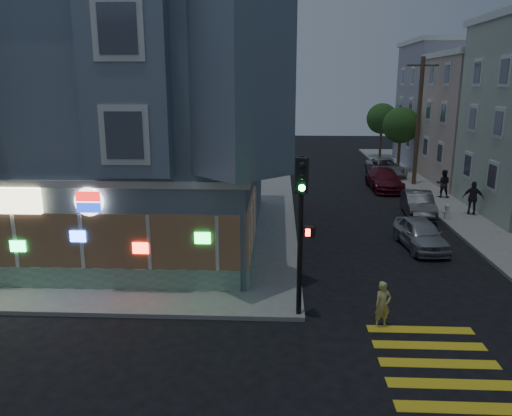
# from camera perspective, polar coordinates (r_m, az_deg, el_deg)

# --- Properties ---
(ground) EXTENTS (120.00, 120.00, 0.00)m
(ground) POSITION_cam_1_polar(r_m,az_deg,el_deg) (14.66, -6.26, -16.12)
(ground) COLOR black
(ground) RESTS_ON ground
(sidewalk_nw) EXTENTS (33.00, 42.00, 0.15)m
(sidewalk_nw) POSITION_cam_1_polar(r_m,az_deg,el_deg) (39.47, -20.67, 2.54)
(sidewalk_nw) COLOR gray
(sidewalk_nw) RESTS_ON ground
(corner_building) EXTENTS (14.60, 14.60, 11.40)m
(corner_building) POSITION_cam_1_polar(r_m,az_deg,el_deg) (24.91, -16.59, 9.97)
(corner_building) COLOR slate
(corner_building) RESTS_ON sidewalk_nw
(row_house_d) EXTENTS (12.00, 8.60, 10.50)m
(row_house_d) POSITION_cam_1_polar(r_m,az_deg,el_deg) (49.68, 23.63, 10.68)
(row_house_d) COLOR #9B97A7
(row_house_d) RESTS_ON sidewalk_ne
(utility_pole) EXTENTS (2.20, 0.30, 9.00)m
(utility_pole) POSITION_cam_1_polar(r_m,az_deg,el_deg) (37.90, 18.08, 9.53)
(utility_pole) COLOR #4C3826
(utility_pole) RESTS_ON sidewalk_ne
(street_tree_near) EXTENTS (3.00, 3.00, 5.30)m
(street_tree_near) POSITION_cam_1_polar(r_m,az_deg,el_deg) (43.81, 16.22, 9.06)
(street_tree_near) COLOR #4C3826
(street_tree_near) RESTS_ON sidewalk_ne
(street_tree_far) EXTENTS (3.00, 3.00, 5.30)m
(street_tree_far) POSITION_cam_1_polar(r_m,az_deg,el_deg) (51.61, 14.19, 9.87)
(street_tree_far) COLOR #4C3826
(street_tree_far) RESTS_ON sidewalk_ne
(running_child) EXTENTS (0.63, 0.52, 1.49)m
(running_child) POSITION_cam_1_polar(r_m,az_deg,el_deg) (16.08, 14.29, -10.66)
(running_child) COLOR #CEC069
(running_child) RESTS_ON ground
(pedestrian_a) EXTENTS (1.05, 0.93, 1.80)m
(pedestrian_a) POSITION_cam_1_polar(r_m,az_deg,el_deg) (34.45, 20.61, 2.63)
(pedestrian_a) COLOR black
(pedestrian_a) RESTS_ON sidewalk_ne
(pedestrian_b) EXTENTS (1.20, 0.81, 1.90)m
(pedestrian_b) POSITION_cam_1_polar(r_m,az_deg,el_deg) (30.47, 23.56, 1.05)
(pedestrian_b) COLOR #29242D
(pedestrian_b) RESTS_ON sidewalk_ne
(parked_car_a) EXTENTS (1.93, 4.12, 1.37)m
(parked_car_a) POSITION_cam_1_polar(r_m,az_deg,el_deg) (23.97, 18.29, -2.81)
(parked_car_a) COLOR #A4A6AC
(parked_car_a) RESTS_ON ground
(parked_car_b) EXTENTS (1.88, 4.34, 1.39)m
(parked_car_b) POSITION_cam_1_polar(r_m,az_deg,el_deg) (29.71, 18.04, 0.42)
(parked_car_b) COLOR #3C3F42
(parked_car_b) RESTS_ON ground
(parked_car_c) EXTENTS (2.12, 5.07, 1.46)m
(parked_car_c) POSITION_cam_1_polar(r_m,az_deg,el_deg) (36.49, 14.45, 3.18)
(parked_car_c) COLOR maroon
(parked_car_c) RESTS_ON ground
(parked_car_d) EXTENTS (2.79, 5.33, 1.43)m
(parked_car_d) POSITION_cam_1_polar(r_m,az_deg,el_deg) (41.73, 14.59, 4.48)
(parked_car_d) COLOR #A5ABB0
(parked_car_d) RESTS_ON ground
(traffic_signal) EXTENTS (0.65, 0.57, 5.12)m
(traffic_signal) POSITION_cam_1_polar(r_m,az_deg,el_deg) (15.16, 5.24, -0.29)
(traffic_signal) COLOR black
(traffic_signal) RESTS_ON sidewalk_nw
(fire_hydrant) EXTENTS (0.48, 0.28, 0.83)m
(fire_hydrant) POSITION_cam_1_polar(r_m,az_deg,el_deg) (29.12, 21.00, -0.32)
(fire_hydrant) COLOR white
(fire_hydrant) RESTS_ON sidewalk_ne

